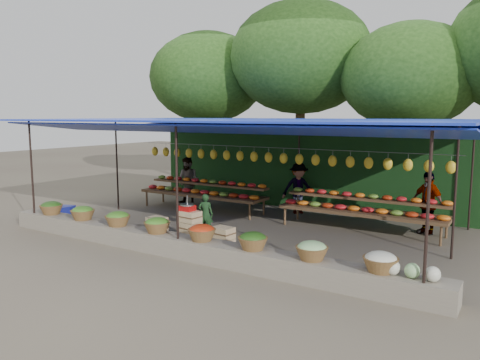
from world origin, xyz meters
The scene contains 16 objects.
ground centered at (0.00, 0.00, 0.00)m, with size 60.00×60.00×0.00m, color brown.
stone_curb centered at (0.00, -2.75, 0.20)m, with size 10.60×0.55×0.40m, color #6F6459.
stall_canopy centered at (0.00, 0.07, 2.67)m, with size 10.80×6.60×2.82m.
produce_baskets centered at (-0.10, -2.75, 0.56)m, with size 8.98×0.58×0.34m.
netting_backdrop centered at (0.00, 3.15, 1.25)m, with size 10.60×0.06×2.50m, color #1B4518.
tree_row centered at (0.50, 6.09, 4.70)m, with size 16.51×5.50×7.12m.
fruit_table_left centered at (-2.49, 1.35, 0.61)m, with size 4.21×0.95×0.93m.
fruit_table_right centered at (2.51, 1.35, 0.61)m, with size 4.21×0.95×0.93m.
crate_counter centered at (-0.45, -1.95, 0.31)m, with size 2.38×0.39×0.77m.
weighing_scale centered at (-0.50, -1.95, 0.85)m, with size 0.33×0.33×0.35m.
vendor_seated centered at (-0.62, -1.09, 0.52)m, with size 0.38×0.25×1.03m, color #1B3B1C.
customer_left centered at (-3.48, 1.86, 0.77)m, with size 0.75×0.59×1.55m, color slate.
customer_mid centered at (0.22, 2.44, 0.76)m, with size 0.98×0.56×1.52m, color slate.
customer_right centered at (3.95, 1.90, 0.78)m, with size 0.92×0.38×1.56m, color slate.
blue_crate_front centered at (-5.42, -1.69, 0.15)m, with size 0.51×0.37×0.31m, color navy.
blue_crate_back centered at (-5.51, -1.40, 0.13)m, with size 0.45×0.32×0.27m, color navy.
Camera 1 is at (6.05, -10.15, 2.92)m, focal length 35.00 mm.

